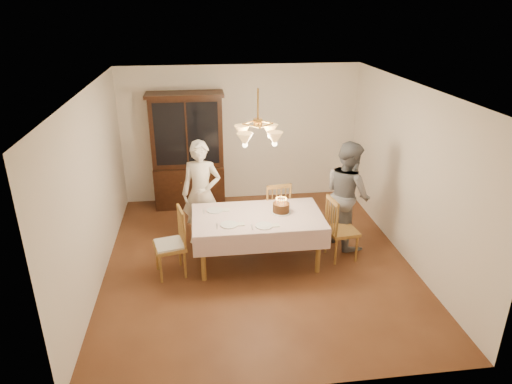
{
  "coord_description": "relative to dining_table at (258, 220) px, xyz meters",
  "views": [
    {
      "loc": [
        -0.79,
        -5.95,
        3.65
      ],
      "look_at": [
        0.0,
        0.2,
        1.05
      ],
      "focal_mm": 32.0,
      "sensor_mm": 36.0,
      "label": 1
    }
  ],
  "objects": [
    {
      "name": "ground",
      "position": [
        0.0,
        0.0,
        -0.68
      ],
      "size": [
        5.0,
        5.0,
        0.0
      ],
      "primitive_type": "plane",
      "color": "#532C17",
      "rests_on": "ground"
    },
    {
      "name": "chair_left_end",
      "position": [
        -1.28,
        -0.19,
        -0.23
      ],
      "size": [
        0.51,
        0.52,
        1.0
      ],
      "color": "brown",
      "rests_on": "ground"
    },
    {
      "name": "elderly_woman",
      "position": [
        -0.8,
        0.72,
        0.17
      ],
      "size": [
        0.69,
        0.52,
        1.71
      ],
      "primitive_type": "imported",
      "rotation": [
        0.0,
        0.0,
        -0.19
      ],
      "color": "beige",
      "rests_on": "ground"
    },
    {
      "name": "dining_table",
      "position": [
        0.0,
        0.0,
        0.0
      ],
      "size": [
        1.9,
        1.1,
        0.76
      ],
      "color": "brown",
      "rests_on": "ground"
    },
    {
      "name": "place_setting_near_right",
      "position": [
        0.05,
        -0.35,
        0.08
      ],
      "size": [
        0.39,
        0.24,
        0.02
      ],
      "color": "white",
      "rests_on": "dining_table"
    },
    {
      "name": "birthday_cake",
      "position": [
        0.36,
        0.07,
        0.15
      ],
      "size": [
        0.3,
        0.3,
        0.23
      ],
      "color": "white",
      "rests_on": "dining_table"
    },
    {
      "name": "adult_in_grey",
      "position": [
        1.48,
        0.4,
        0.17
      ],
      "size": [
        0.84,
        0.97,
        1.71
      ],
      "primitive_type": "imported",
      "rotation": [
        0.0,
        0.0,
        1.84
      ],
      "color": "slate",
      "rests_on": "ground"
    },
    {
      "name": "chair_far_side",
      "position": [
        0.39,
        0.74,
        -0.24
      ],
      "size": [
        0.49,
        0.48,
        1.0
      ],
      "color": "brown",
      "rests_on": "ground"
    },
    {
      "name": "place_setting_near_left",
      "position": [
        -0.43,
        -0.25,
        0.08
      ],
      "size": [
        0.39,
        0.25,
        0.02
      ],
      "color": "white",
      "rests_on": "dining_table"
    },
    {
      "name": "chair_right_end",
      "position": [
        1.27,
        -0.05,
        -0.24
      ],
      "size": [
        0.48,
        0.5,
        1.0
      ],
      "color": "brown",
      "rests_on": "ground"
    },
    {
      "name": "room_shell",
      "position": [
        0.0,
        0.0,
        0.9
      ],
      "size": [
        5.0,
        5.0,
        5.0
      ],
      "color": "white",
      "rests_on": "ground"
    },
    {
      "name": "place_setting_far_left",
      "position": [
        -0.6,
        0.25,
        0.08
      ],
      "size": [
        0.39,
        0.24,
        0.02
      ],
      "color": "white",
      "rests_on": "dining_table"
    },
    {
      "name": "china_hutch",
      "position": [
        -1.01,
        2.25,
        0.36
      ],
      "size": [
        1.38,
        0.54,
        2.16
      ],
      "color": "black",
      "rests_on": "ground"
    },
    {
      "name": "chandelier",
      "position": [
        -0.0,
        -0.0,
        1.29
      ],
      "size": [
        0.62,
        0.62,
        0.73
      ],
      "color": "#BF8C3F",
      "rests_on": "ground"
    }
  ]
}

